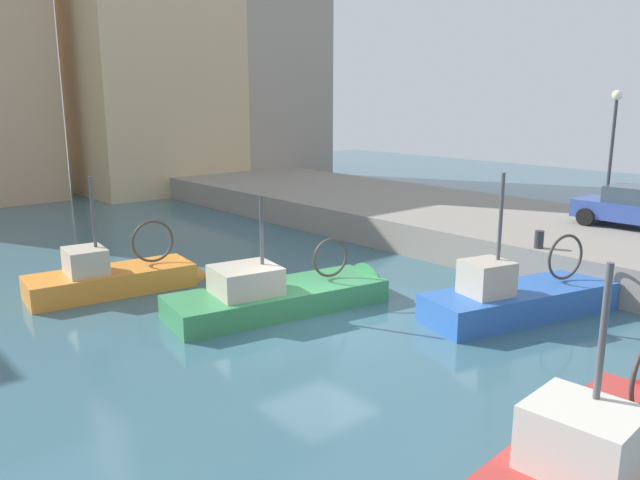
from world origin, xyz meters
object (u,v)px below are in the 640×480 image
(fishing_boat_red, at_px, (611,467))
(mooring_bollard_mid, at_px, (539,239))
(parked_car_blue, at_px, (636,207))
(fishing_boat_green, at_px, (291,303))
(fishing_boat_blue, at_px, (527,310))
(fishing_boat_orange, at_px, (123,286))
(quay_streetlamp, at_px, (613,134))

(fishing_boat_red, distance_m, mooring_bollard_mid, 10.46)
(parked_car_blue, distance_m, mooring_bollard_mid, 5.44)
(fishing_boat_green, bearing_deg, fishing_boat_blue, -45.67)
(fishing_boat_green, distance_m, fishing_boat_orange, 5.44)
(fishing_boat_red, distance_m, parked_car_blue, 14.93)
(fishing_boat_green, xyz_separation_m, parked_car_blue, (12.54, -3.98, 1.84))
(fishing_boat_orange, bearing_deg, mooring_bollard_mid, -38.48)
(fishing_boat_orange, relative_size, fishing_boat_blue, 0.87)
(fishing_boat_orange, distance_m, parked_car_blue, 17.76)
(fishing_boat_orange, xyz_separation_m, parked_car_blue, (15.44, -8.58, 1.84))
(quay_streetlamp, bearing_deg, fishing_boat_red, -154.16)
(parked_car_blue, relative_size, quay_streetlamp, 0.82)
(mooring_bollard_mid, bearing_deg, fishing_boat_green, 154.68)
(fishing_boat_green, bearing_deg, parked_car_blue, -17.60)
(fishing_boat_orange, distance_m, fishing_boat_red, 14.27)
(fishing_boat_green, relative_size, mooring_bollard_mid, 12.99)
(fishing_boat_blue, height_order, parked_car_blue, fishing_boat_blue)
(fishing_boat_orange, xyz_separation_m, fishing_boat_red, (1.71, -14.17, 0.02))
(fishing_boat_orange, xyz_separation_m, quay_streetlamp, (15.70, -7.40, 4.34))
(fishing_boat_red, xyz_separation_m, quay_streetlamp, (13.98, 6.77, 4.32))
(fishing_boat_green, relative_size, parked_car_blue, 1.80)
(quay_streetlamp, bearing_deg, fishing_boat_green, 167.69)
(fishing_boat_orange, relative_size, mooring_bollard_mid, 10.47)
(mooring_bollard_mid, distance_m, quay_streetlamp, 6.41)
(fishing_boat_red, bearing_deg, fishing_boat_blue, 40.56)
(fishing_boat_green, height_order, fishing_boat_orange, fishing_boat_orange)
(fishing_boat_red, height_order, mooring_bollard_mid, fishing_boat_red)
(fishing_boat_red, bearing_deg, parked_car_blue, 22.15)
(fishing_boat_green, bearing_deg, quay_streetlamp, -12.31)
(fishing_boat_blue, height_order, quay_streetlamp, quay_streetlamp)
(fishing_boat_red, distance_m, fishing_boat_blue, 7.55)
(fishing_boat_green, distance_m, quay_streetlamp, 13.80)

